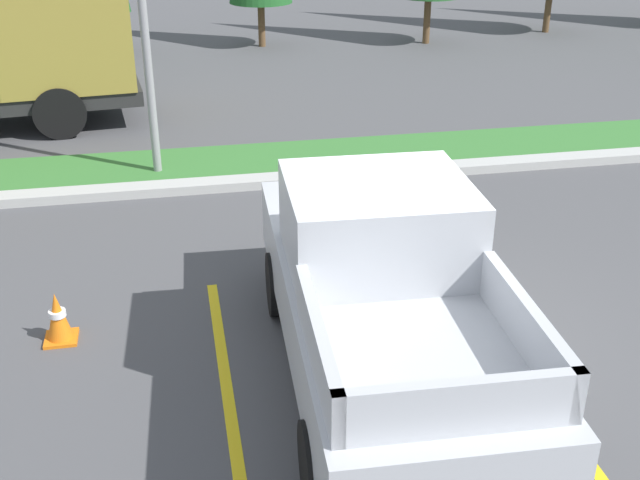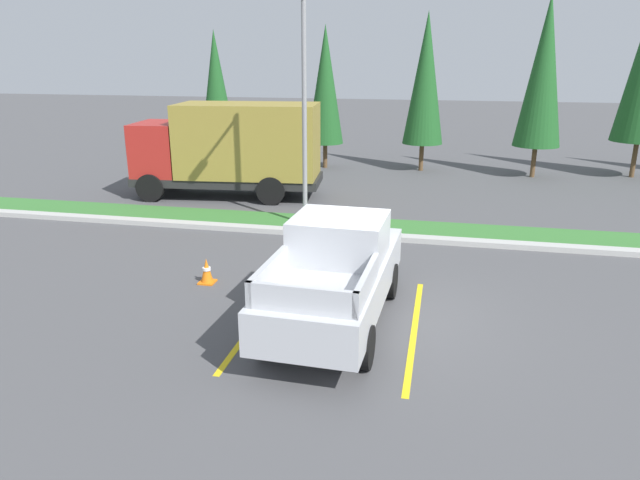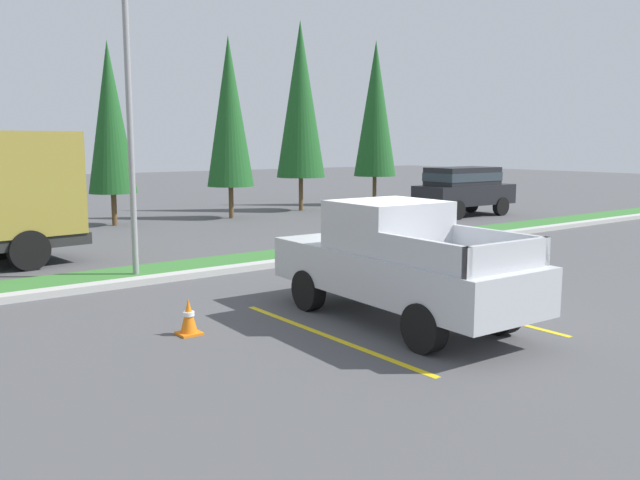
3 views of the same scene
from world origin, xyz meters
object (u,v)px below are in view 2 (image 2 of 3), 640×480
Objects in this scene: cypress_tree_right_inner at (544,72)px; cargo_truck_distant at (231,147)px; street_light at (303,98)px; pickup_truck_main at (336,273)px; traffic_cone at (207,271)px; cypress_tree_left_inner at (325,85)px; cypress_tree_leftmost at (216,86)px; cypress_tree_center at (425,79)px.

cargo_truck_distant is at bearing -151.71° from cypress_tree_right_inner.
street_light is 0.89× the size of cypress_tree_right_inner.
pickup_truck_main reaches higher than traffic_cone.
pickup_truck_main is 0.83× the size of cypress_tree_left_inner.
cypress_tree_leftmost reaches higher than traffic_cone.
cypress_tree_right_inner is 12.43× the size of traffic_cone.
cargo_truck_distant is at bearing -134.92° from cypress_tree_center.
pickup_truck_main is at bearing -109.61° from cypress_tree_right_inner.
traffic_cone is at bearing -105.54° from cypress_tree_center.
cargo_truck_distant is 9.63m from cypress_tree_center.
cypress_tree_center is at bearing -0.30° from cypress_tree_leftmost.
cypress_tree_right_inner reaches higher than cypress_tree_center.
cypress_tree_right_inner reaches higher than traffic_cone.
street_light is at bearing 109.02° from pickup_truck_main.
cypress_tree_center is 0.92× the size of cypress_tree_right_inner.
traffic_cone is (-1.11, -4.94, -3.59)m from street_light.
street_light is 10.51m from cypress_tree_center.
cargo_truck_distant is 5.34m from street_light.
pickup_truck_main is at bearing -77.61° from cypress_tree_left_inner.
cypress_tree_left_inner is (5.34, -0.25, 0.10)m from cypress_tree_leftmost.
street_light is 12.14m from cypress_tree_leftmost.
cargo_truck_distant is 8.85m from traffic_cone.
pickup_truck_main is 0.77× the size of cypress_tree_center.
cypress_tree_right_inner is (11.42, 6.15, 2.54)m from cargo_truck_distant.
cypress_tree_center is (4.43, 0.20, 0.30)m from cypress_tree_left_inner.
street_light reaches higher than pickup_truck_main.
traffic_cone is at bearing -73.68° from cargo_truck_distant.
cypress_tree_left_inner reaches higher than cypress_tree_leftmost.
cargo_truck_distant is 1.05× the size of street_light.
cypress_tree_right_inner reaches higher than cypress_tree_left_inner.
cypress_tree_leftmost is (-6.71, 10.11, -0.23)m from street_light.
street_light is 1.05× the size of cypress_tree_left_inner.
cypress_tree_left_inner is (-1.37, 9.86, -0.13)m from street_light.
cypress_tree_right_inner reaches higher than pickup_truck_main.
cargo_truck_distant is 1.13× the size of cypress_tree_leftmost.
pickup_truck_main is at bearing -70.98° from street_light.
cypress_tree_leftmost is 0.83× the size of cypress_tree_right_inner.
pickup_truck_main is 0.71× the size of cypress_tree_right_inner.
cypress_tree_leftmost is at bearing 179.70° from cypress_tree_center.
street_light is (3.56, -3.42, 2.03)m from cargo_truck_distant.
cypress_tree_leftmost is (-8.90, 16.46, 2.61)m from pickup_truck_main.
cypress_tree_center is 4.84m from cypress_tree_right_inner.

